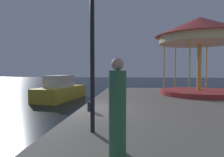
% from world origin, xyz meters
% --- Properties ---
extents(ground_plane, '(120.00, 120.00, 0.00)m').
position_xyz_m(ground_plane, '(0.00, 0.00, 0.00)').
color(ground_plane, black).
extents(motorboat_yellow, '(3.07, 5.88, 2.06)m').
position_xyz_m(motorboat_yellow, '(-3.71, 7.94, 0.77)').
color(motorboat_yellow, gold).
rests_on(motorboat_yellow, ground).
extents(carousel, '(6.08, 6.08, 5.35)m').
position_xyz_m(carousel, '(6.95, 5.96, 4.77)').
color(carousel, '#B23333').
rests_on(carousel, quay_dock).
extents(lamp_post_mid_promenade, '(0.36, 0.36, 4.57)m').
position_xyz_m(lamp_post_mid_promenade, '(1.24, -3.30, 3.90)').
color(lamp_post_mid_promenade, black).
rests_on(lamp_post_mid_promenade, quay_dock).
extents(bollard_north, '(0.24, 0.24, 0.40)m').
position_xyz_m(bollard_north, '(0.55, 7.67, 1.00)').
color(bollard_north, '#2D2D33').
rests_on(bollard_north, quay_dock).
extents(bollard_center, '(0.24, 0.24, 0.40)m').
position_xyz_m(bollard_center, '(0.59, -0.46, 1.00)').
color(bollard_center, '#2D2D33').
rests_on(bollard_center, quay_dock).
extents(person_mid_promenade, '(0.34, 0.34, 1.95)m').
position_xyz_m(person_mid_promenade, '(2.05, -4.95, 1.72)').
color(person_mid_promenade, '#387247').
rests_on(person_mid_promenade, quay_dock).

